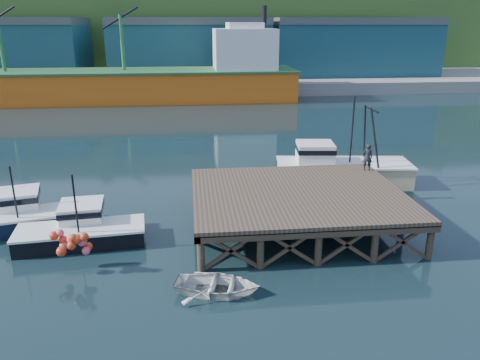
{
  "coord_description": "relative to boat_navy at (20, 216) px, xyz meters",
  "views": [
    {
      "loc": [
        -0.5,
        -24.64,
        11.28
      ],
      "look_at": [
        2.39,
        2.0,
        2.27
      ],
      "focal_mm": 35.0,
      "sensor_mm": 36.0,
      "label": 1
    }
  ],
  "objects": [
    {
      "name": "far_quay",
      "position": [
        10.37,
        68.72,
        0.19
      ],
      "size": [
        160.0,
        40.0,
        2.0
      ],
      "primitive_type": "cube",
      "color": "gray",
      "rests_on": "ground"
    },
    {
      "name": "cargo_ship",
      "position": [
        1.9,
        46.72,
        2.5
      ],
      "size": [
        55.5,
        10.0,
        13.75
      ],
      "color": "orange",
      "rests_on": "ground"
    },
    {
      "name": "trawler",
      "position": [
        20.72,
        5.78,
        0.52
      ],
      "size": [
        9.97,
        4.53,
        6.45
      ],
      "rotation": [
        0.0,
        0.0,
        -0.12
      ],
      "color": "beige",
      "rests_on": "ground"
    },
    {
      "name": "warehouse_right",
      "position": [
        40.37,
        63.72,
        5.69
      ],
      "size": [
        30.0,
        16.0,
        9.0
      ],
      "primitive_type": "cube",
      "color": "#1A4858",
      "rests_on": "far_quay"
    },
    {
      "name": "wharf",
      "position": [
        15.87,
        -1.47,
        1.13
      ],
      "size": [
        12.0,
        10.0,
        2.62
      ],
      "color": "brown",
      "rests_on": "ground"
    },
    {
      "name": "warehouse_mid",
      "position": [
        10.37,
        63.72,
        5.69
      ],
      "size": [
        28.0,
        16.0,
        9.0
      ],
      "primitive_type": "cube",
      "color": "#1A4858",
      "rests_on": "far_quay"
    },
    {
      "name": "dinghy",
      "position": [
        10.82,
        -7.99,
        -0.43
      ],
      "size": [
        4.27,
        3.49,
        0.78
      ],
      "primitive_type": "imported",
      "rotation": [
        0.0,
        0.0,
        1.33
      ],
      "color": "silver",
      "rests_on": "ground"
    },
    {
      "name": "dockworker",
      "position": [
        21.27,
        2.28,
        2.19
      ],
      "size": [
        0.73,
        0.57,
        1.77
      ],
      "primitive_type": "imported",
      "rotation": [
        0.0,
        0.0,
        2.89
      ],
      "color": "black",
      "rests_on": "wharf"
    },
    {
      "name": "ground",
      "position": [
        10.37,
        -1.28,
        -0.81
      ],
      "size": [
        300.0,
        300.0,
        0.0
      ],
      "primitive_type": "plane",
      "color": "black",
      "rests_on": "ground"
    },
    {
      "name": "hillside",
      "position": [
        10.37,
        98.72,
        10.19
      ],
      "size": [
        220.0,
        50.0,
        22.0
      ],
      "primitive_type": "cube",
      "color": "#2D511E",
      "rests_on": "ground"
    },
    {
      "name": "boat_black",
      "position": [
        3.83,
        -2.12,
        -0.05
      ],
      "size": [
        6.9,
        5.76,
        4.13
      ],
      "rotation": [
        0.0,
        0.0,
        0.1
      ],
      "color": "black",
      "rests_on": "ground"
    },
    {
      "name": "boat_navy",
      "position": [
        0.0,
        0.0,
        0.0
      ],
      "size": [
        6.84,
        4.29,
        4.05
      ],
      "rotation": [
        0.0,
        0.0,
        0.23
      ],
      "color": "black",
      "rests_on": "ground"
    }
  ]
}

